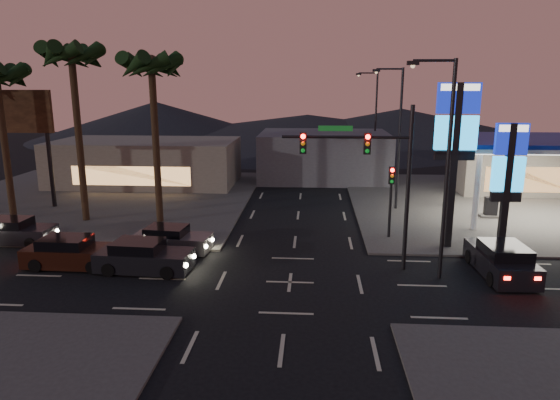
# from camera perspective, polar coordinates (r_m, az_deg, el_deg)

# --- Properties ---
(ground) EXTENTS (140.00, 140.00, 0.00)m
(ground) POSITION_cam_1_polar(r_m,az_deg,el_deg) (23.31, 1.14, -9.39)
(ground) COLOR black
(ground) RESTS_ON ground
(corner_lot_ne) EXTENTS (24.00, 24.00, 0.12)m
(corner_lot_ne) POSITION_cam_1_polar(r_m,az_deg,el_deg) (41.36, 25.02, -0.47)
(corner_lot_ne) COLOR #47443F
(corner_lot_ne) RESTS_ON ground
(corner_lot_nw) EXTENTS (24.00, 24.00, 0.12)m
(corner_lot_nw) POSITION_cam_1_polar(r_m,az_deg,el_deg) (42.11, -20.05, 0.21)
(corner_lot_nw) COLOR #47443F
(corner_lot_nw) RESTS_ON ground
(gas_station) EXTENTS (12.20, 8.20, 5.47)m
(gas_station) POSITION_cam_1_polar(r_m,az_deg,el_deg) (36.91, 27.96, 5.65)
(gas_station) COLOR silver
(gas_station) RESTS_ON ground
(convenience_store) EXTENTS (10.00, 6.00, 4.00)m
(convenience_store) POSITION_cam_1_polar(r_m,az_deg,el_deg) (46.30, 25.39, 3.29)
(convenience_store) COLOR #726B5B
(convenience_store) RESTS_ON ground
(pylon_sign_tall) EXTENTS (2.20, 0.35, 9.00)m
(pylon_sign_tall) POSITION_cam_1_polar(r_m,az_deg,el_deg) (28.14, 19.47, 7.24)
(pylon_sign_tall) COLOR black
(pylon_sign_tall) RESTS_ON ground
(pylon_sign_short) EXTENTS (1.60, 0.35, 7.00)m
(pylon_sign_short) POSITION_cam_1_polar(r_m,az_deg,el_deg) (28.19, 24.64, 3.23)
(pylon_sign_short) COLOR black
(pylon_sign_short) RESTS_ON ground
(traffic_signal_mast) EXTENTS (6.10, 0.39, 8.00)m
(traffic_signal_mast) POSITION_cam_1_polar(r_m,az_deg,el_deg) (23.94, 10.47, 4.03)
(traffic_signal_mast) COLOR black
(traffic_signal_mast) RESTS_ON ground
(pedestal_signal) EXTENTS (0.32, 0.39, 4.30)m
(pedestal_signal) POSITION_cam_1_polar(r_m,az_deg,el_deg) (29.46, 12.57, 1.07)
(pedestal_signal) COLOR black
(pedestal_signal) RESTS_ON ground
(streetlight_near) EXTENTS (2.14, 0.25, 10.00)m
(streetlight_near) POSITION_cam_1_polar(r_m,az_deg,el_deg) (23.46, 18.20, 4.62)
(streetlight_near) COLOR black
(streetlight_near) RESTS_ON ground
(streetlight_mid) EXTENTS (2.14, 0.25, 10.00)m
(streetlight_mid) POSITION_cam_1_polar(r_m,az_deg,el_deg) (36.12, 13.20, 7.72)
(streetlight_mid) COLOR black
(streetlight_mid) RESTS_ON ground
(streetlight_far) EXTENTS (2.14, 0.25, 10.00)m
(streetlight_far) POSITION_cam_1_polar(r_m,az_deg,el_deg) (49.94, 10.65, 9.27)
(streetlight_far) COLOR black
(streetlight_far) RESTS_ON ground
(palm_a) EXTENTS (4.41, 4.41, 10.86)m
(palm_a) POSITION_cam_1_polar(r_m,az_deg,el_deg) (32.57, -14.43, 13.64)
(palm_a) COLOR black
(palm_a) RESTS_ON ground
(palm_b) EXTENTS (4.41, 4.41, 11.46)m
(palm_b) POSITION_cam_1_polar(r_m,az_deg,el_deg) (34.44, -22.65, 13.92)
(palm_b) COLOR black
(palm_b) RESTS_ON ground
(billboard) EXTENTS (6.00, 0.30, 8.50)m
(billboard) POSITION_cam_1_polar(r_m,az_deg,el_deg) (40.72, -28.31, 7.96)
(billboard) COLOR black
(billboard) RESTS_ON ground
(building_far_west) EXTENTS (16.00, 8.00, 4.00)m
(building_far_west) POSITION_cam_1_polar(r_m,az_deg,el_deg) (46.53, -15.04, 4.16)
(building_far_west) COLOR #726B5B
(building_far_west) RESTS_ON ground
(building_far_mid) EXTENTS (12.00, 9.00, 4.40)m
(building_far_mid) POSITION_cam_1_polar(r_m,az_deg,el_deg) (47.99, 5.03, 5.07)
(building_far_mid) COLOR #4C4C51
(building_far_mid) RESTS_ON ground
(hill_left) EXTENTS (40.00, 40.00, 6.00)m
(hill_left) POSITION_cam_1_polar(r_m,az_deg,el_deg) (85.75, -13.98, 8.85)
(hill_left) COLOR black
(hill_left) RESTS_ON ground
(hill_right) EXTENTS (50.00, 50.00, 5.00)m
(hill_right) POSITION_cam_1_polar(r_m,az_deg,el_deg) (82.95, 13.70, 8.38)
(hill_right) COLOR black
(hill_right) RESTS_ON ground
(hill_center) EXTENTS (60.00, 60.00, 4.00)m
(hill_center) POSITION_cam_1_polar(r_m,az_deg,el_deg) (81.80, 3.17, 8.32)
(hill_center) COLOR black
(hill_center) RESTS_ON ground
(car_lane_a_front) EXTENTS (4.77, 2.23, 1.52)m
(car_lane_a_front) POSITION_cam_1_polar(r_m,az_deg,el_deg) (25.29, -15.37, -6.32)
(car_lane_a_front) COLOR black
(car_lane_a_front) RESTS_ON ground
(car_lane_a_mid) EXTENTS (4.71, 2.07, 1.52)m
(car_lane_a_mid) POSITION_cam_1_polar(r_m,az_deg,el_deg) (27.09, -22.79, -5.59)
(car_lane_a_mid) COLOR black
(car_lane_a_mid) RESTS_ON ground
(car_lane_b_front) EXTENTS (4.43, 2.17, 1.40)m
(car_lane_b_front) POSITION_cam_1_polar(r_m,az_deg,el_deg) (27.83, -12.36, -4.47)
(car_lane_b_front) COLOR #535456
(car_lane_b_front) RESTS_ON ground
(car_lane_b_mid) EXTENTS (4.49, 1.95, 1.45)m
(car_lane_b_mid) POSITION_cam_1_polar(r_m,az_deg,el_deg) (32.35, -28.12, -3.22)
(car_lane_b_mid) COLOR black
(car_lane_b_mid) RESTS_ON ground
(suv_station) EXTENTS (2.21, 4.86, 1.60)m
(suv_station) POSITION_cam_1_polar(r_m,az_deg,el_deg) (26.12, 23.97, -6.31)
(suv_station) COLOR black
(suv_station) RESTS_ON ground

